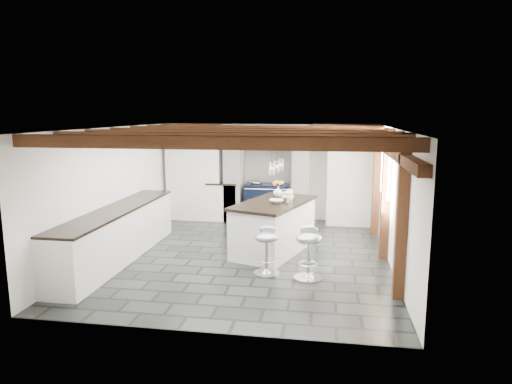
% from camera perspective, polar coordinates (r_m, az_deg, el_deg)
% --- Properties ---
extents(ground, '(6.00, 6.00, 0.00)m').
position_cam_1_polar(ground, '(8.39, -1.11, -7.88)').
color(ground, black).
rests_on(ground, ground).
extents(room_shell, '(6.00, 6.03, 6.00)m').
position_cam_1_polar(room_shell, '(9.61, -3.23, 0.95)').
color(room_shell, white).
rests_on(room_shell, ground).
extents(range_cooker, '(1.00, 0.63, 0.99)m').
position_cam_1_polar(range_cooker, '(10.83, 1.36, -1.24)').
color(range_cooker, black).
rests_on(range_cooker, ground).
extents(kitchen_island, '(1.56, 2.13, 1.26)m').
position_cam_1_polar(kitchen_island, '(8.48, 2.25, -4.26)').
color(kitchen_island, white).
rests_on(kitchen_island, ground).
extents(bar_stool_near, '(0.45, 0.45, 0.84)m').
position_cam_1_polar(bar_stool_near, '(7.13, 6.60, -6.81)').
color(bar_stool_near, silver).
rests_on(bar_stool_near, ground).
extents(bar_stool_far, '(0.42, 0.42, 0.78)m').
position_cam_1_polar(bar_stool_far, '(7.31, 1.35, -6.62)').
color(bar_stool_far, silver).
rests_on(bar_stool_far, ground).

